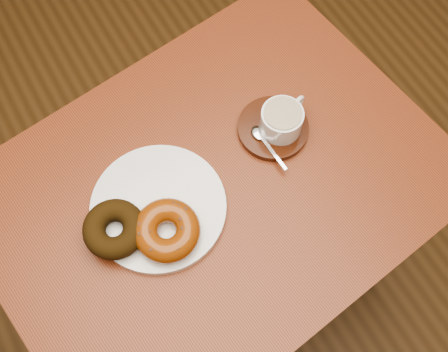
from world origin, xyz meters
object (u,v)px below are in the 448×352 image
donut_plate (158,207)px  coffee_cup (282,120)px  saucer (273,128)px  cafe_table (216,209)px

donut_plate → coffee_cup: bearing=5.4°
saucer → cafe_table: bearing=-164.0°
cafe_table → donut_plate: 0.18m
donut_plate → coffee_cup: coffee_cup is taller
cafe_table → coffee_cup: coffee_cup is taller
saucer → donut_plate: bearing=-172.7°
donut_plate → coffee_cup: 0.29m
coffee_cup → saucer: bearing=128.2°
coffee_cup → cafe_table: bearing=174.4°
donut_plate → cafe_table: bearing=-5.2°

